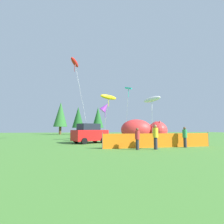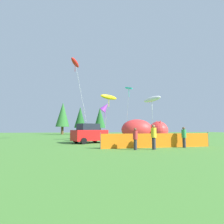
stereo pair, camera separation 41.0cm
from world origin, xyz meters
name	(u,v)px [view 1 (the left image)]	position (x,y,z in m)	size (l,w,h in m)	color
ground_plane	(127,144)	(0.00, 0.00, 0.00)	(120.00, 120.00, 0.00)	#477F33
parked_car	(90,134)	(-3.78, 1.72, 1.05)	(4.24, 3.30, 2.14)	red
folding_chair	(146,138)	(2.25, 0.28, 0.52)	(0.72, 0.72, 0.90)	#1959A5
inflatable_cat	(143,130)	(4.04, 5.67, 1.35)	(6.75, 3.97, 2.92)	red
safety_fence	(159,140)	(1.62, -4.05, 0.59)	(9.81, 0.23, 1.30)	orange
spectator_in_yellow_shirt	(185,136)	(3.75, -4.51, 0.95)	(0.38, 0.38, 1.73)	#2D2D38
spectator_in_grey_shirt	(155,136)	(0.71, -5.25, 1.03)	(0.41, 0.41, 1.90)	#2D2D38
spectator_in_white_shirt	(137,138)	(-0.76, -5.22, 0.89)	(0.36, 0.36, 1.64)	#2D2D38
kite_purple_delta	(105,107)	(-1.79, 3.20, 4.23)	(1.45, 2.90, 4.95)	silver
kite_white_ghost	(152,99)	(3.76, 1.82, 5.15)	(1.87, 2.48, 5.63)	silver
kite_teal_diamond	(128,89)	(1.94, 5.52, 7.17)	(1.20, 3.09, 7.52)	silver
kite_yellow_hero	(109,97)	(-0.99, 5.23, 5.86)	(2.73, 3.69, 6.24)	silver
kite_red_lizard	(75,63)	(-5.59, 6.28, 10.75)	(2.83, 3.06, 11.34)	silver
horizon_tree_east	(98,118)	(1.15, 32.94, 4.84)	(3.30, 3.30, 7.88)	brown
horizon_tree_west	(78,117)	(-4.54, 33.13, 4.85)	(3.31, 3.31, 7.90)	brown
horizon_tree_mid	(61,115)	(-9.47, 33.57, 5.63)	(3.84, 3.84, 9.17)	brown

